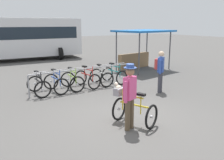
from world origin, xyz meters
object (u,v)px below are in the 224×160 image
Objects in this scene: market_stall at (139,46)px; featured_bicycle at (131,106)px; person_with_featured_bike at (130,94)px; bus_distant at (10,37)px; racked_bike_lime at (72,81)px; racked_bike_red at (87,79)px; racked_bike_teal at (114,75)px; racked_bike_black at (39,86)px; racked_bike_blue at (56,83)px; racked_bike_white at (101,77)px; pedestrian_with_backpack at (160,69)px.

featured_bicycle is at bearing -130.50° from market_stall.
bus_distant is (-0.13, 14.14, 0.79)m from person_with_featured_bike.
racked_bike_lime is 4.44m from person_with_featured_bike.
racked_bike_red is 0.35× the size of market_stall.
racked_bike_teal is 3.92m from market_stall.
racked_bike_black is at bearing -179.31° from racked_bike_red.
market_stall is (5.94, 2.14, 1.03)m from racked_bike_blue.
racked_bike_white is at bearing -179.31° from racked_bike_teal.
racked_bike_black is 0.64× the size of person_with_featured_bike.
market_stall reaches higher than pedestrian_with_backpack.
racked_bike_white is 0.33× the size of market_stall.
racked_bike_black is 4.54m from person_with_featured_bike.
racked_bike_lime is 0.64× the size of person_with_featured_bike.
racked_bike_red is 0.12× the size of bus_distant.
racked_bike_lime is 0.70m from racked_bike_red.
bus_distant is at bearing 88.66° from racked_bike_blue.
market_stall reaches higher than racked_bike_red.
person_with_featured_bike is 8.60m from market_stall.
racked_bike_white is at bearing 0.69° from racked_bike_blue.
racked_bike_blue is 0.70m from racked_bike_lime.
racked_bike_black and racked_bike_red have the same top height.
market_stall reaches higher than racked_bike_white.
racked_bike_red is 1.06× the size of racked_bike_white.
racked_bike_white is at bearing -151.18° from market_stall.
person_with_featured_bike is 3.78m from pedestrian_with_backpack.
bus_distant is at bearing 92.77° from racked_bike_lime.
racked_bike_teal is at bearing 0.69° from racked_bike_blue.
racked_bike_lime is at bearing -179.31° from racked_bike_white.
racked_bike_blue and racked_bike_lime have the same top height.
racked_bike_red is at bearing 0.70° from racked_bike_lime.
racked_bike_white is (2.80, 0.03, 0.00)m from racked_bike_black.
racked_bike_blue is 4.16m from pedestrian_with_backpack.
racked_bike_teal is 5.08m from person_with_featured_bike.
featured_bicycle is (1.32, -4.08, 0.12)m from racked_bike_black.
racked_bike_black is 2.80m from racked_bike_white.
person_with_featured_bike is at bearing -76.42° from racked_bike_black.
pedestrian_with_backpack is at bearing -39.01° from racked_bike_lime.
racked_bike_white is 0.70m from racked_bike_teal.
racked_bike_white is at bearing 68.43° from person_with_featured_bike.
market_stall is at bearing 49.43° from person_with_featured_bike.
bus_distant is (0.93, 9.77, 1.37)m from racked_bike_black.
bus_distant reaches higher than featured_bicycle.
racked_bike_white is (2.10, 0.03, 0.00)m from racked_bike_blue.
person_with_featured_bike reaches higher than racked_bike_blue.
racked_bike_white is at bearing 70.21° from featured_bicycle.
racked_bike_blue is 0.95× the size of racked_bike_red.
racked_bike_lime is at bearing -179.31° from racked_bike_teal.
racked_bike_red is 1.04× the size of racked_bike_teal.
racked_bike_white is 0.69× the size of pedestrian_with_backpack.
racked_bike_white is at bearing 0.69° from racked_bike_black.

